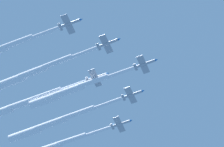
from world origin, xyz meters
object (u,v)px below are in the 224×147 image
at_px(jet_starboard_inner, 34,72).
at_px(jet_port_mid, 22,104).
at_px(jet_lead, 69,91).
at_px(jet_port_inner, 51,124).

distance_m(jet_starboard_inner, jet_port_mid, 17.33).
bearing_deg(jet_port_mid, jet_lead, -82.16).
bearing_deg(jet_starboard_inner, jet_port_mid, 51.56).
bearing_deg(jet_starboard_inner, jet_port_inner, 18.97).
distance_m(jet_lead, jet_starboard_inner, 16.14).
relative_size(jet_lead, jet_starboard_inner, 1.01).
relative_size(jet_port_inner, jet_port_mid, 1.10).
bearing_deg(jet_lead, jet_port_mid, 97.84).
height_order(jet_lead, jet_starboard_inner, jet_starboard_inner).
xyz_separation_m(jet_port_inner, jet_port_mid, (-14.39, 4.92, 0.68)).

